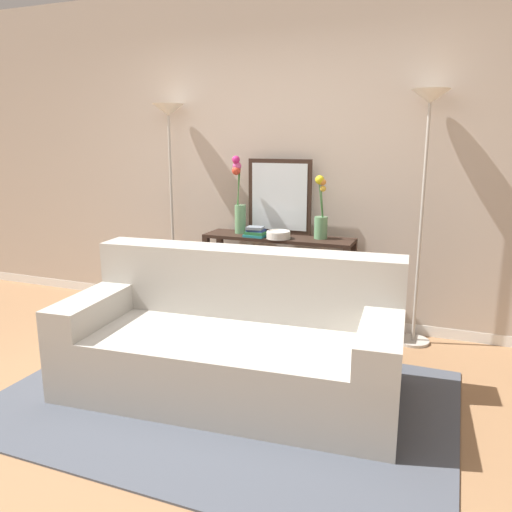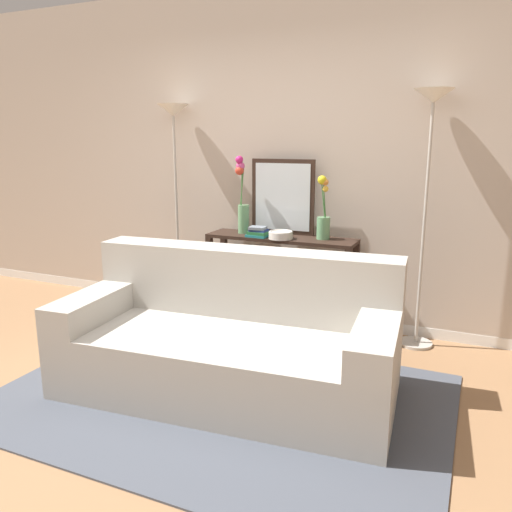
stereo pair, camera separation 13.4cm
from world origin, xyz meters
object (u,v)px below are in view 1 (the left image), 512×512
Objects in this scene: console_table at (278,266)px; book_stack at (256,232)px; vase_tall_flowers at (239,201)px; book_row_under_console at (239,315)px; fruit_bowl at (278,235)px; wall_mirror at (279,197)px; floor_lamp_left at (170,151)px; floor_lamp_right at (427,148)px; vase_short_flowers at (321,217)px; couch at (233,344)px.

console_table is 6.98× the size of book_stack.
vase_tall_flowers is 1.02m from book_row_under_console.
book_stack is (-0.20, 0.00, 0.01)m from fruit_bowl.
fruit_bowl is (0.07, -0.22, -0.28)m from wall_mirror.
wall_mirror reaches higher than console_table.
floor_lamp_right is at bearing 0.00° from floor_lamp_left.
wall_mirror reaches higher than book_row_under_console.
floor_lamp_left is (-1.06, 0.07, 0.94)m from console_table.
vase_short_flowers is at bearing -14.53° from wall_mirror.
couch is 1.14× the size of floor_lamp_left.
vase_tall_flowers is 1.28× the size of vase_short_flowers.
console_table is 2.01× the size of wall_mirror.
floor_lamp_right is 3.08× the size of wall_mirror.
vase_short_flowers is at bearing 20.55° from fruit_bowl.
floor_lamp_right reaches higher than book_stack.
fruit_bowl reaches higher than book_row_under_console.
book_stack is at bearing -167.40° from vase_short_flowers.
console_table is at bearing 95.31° from couch.
fruit_bowl is (1.09, -0.16, -0.66)m from floor_lamp_left.
console_table is (-0.11, 1.18, 0.24)m from couch.
fruit_bowl is (0.03, -0.09, 0.29)m from console_table.
book_stack is 0.59× the size of book_row_under_console.
wall_mirror is at bearing 107.84° from fruit_bowl.
book_row_under_console is at bearing 111.75° from couch.
console_table is 0.61m from book_row_under_console.
vase_short_flowers is (0.35, 0.03, 0.43)m from console_table.
book_row_under_console is (-0.71, -0.03, -0.92)m from vase_short_flowers.
vase_short_flowers reaches higher than console_table.
book_stack is at bearing -28.99° from vase_tall_flowers.
console_table is 6.45× the size of fruit_bowl.
couch is at bearing -46.86° from floor_lamp_left.
floor_lamp_right reaches higher than couch.
book_row_under_console is (-1.49, -0.07, -1.47)m from floor_lamp_right.
floor_lamp_right is 1.31m from fruit_bowl.
console_table is 0.35m from book_stack.
vase_tall_flowers reaches higher than book_stack.
book_row_under_console is at bearing -180.00° from console_table.
vase_short_flowers is at bearing 4.58° from console_table.
fruit_bowl is at bearing -159.45° from vase_short_flowers.
couch is 1.54m from wall_mirror.
console_table is 1.42m from floor_lamp_left.
fruit_bowl is 0.64× the size of book_row_under_console.
vase_tall_flowers is at bearing 151.01° from book_stack.
couch is at bearing -101.43° from vase_short_flowers.
fruit_bowl reaches higher than console_table.
floor_lamp_right reaches higher than console_table.
fruit_bowl is 0.20m from book_stack.
book_row_under_console is at bearing -177.33° from floor_lamp_right.
wall_mirror is 2.05× the size of book_row_under_console.
floor_lamp_left is at bearing 169.93° from book_stack.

